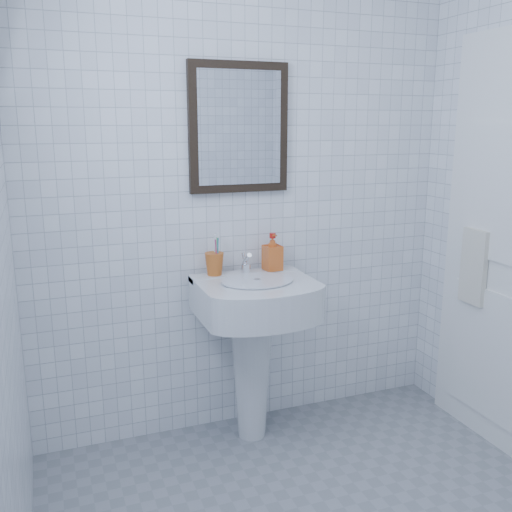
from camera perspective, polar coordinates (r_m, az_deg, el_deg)
name	(u,v)px	position (r m, az deg, el deg)	size (l,w,h in m)	color
wall_back	(246,189)	(2.88, -1.05, 6.70)	(2.20, 0.02, 2.50)	white
washbasin	(253,332)	(2.82, -0.28, -7.60)	(0.55, 0.41, 0.85)	silver
faucet	(246,265)	(2.82, -1.01, -0.87)	(0.05, 0.10, 0.11)	silver
toothbrush_cup	(214,264)	(2.79, -4.18, -0.79)	(0.09, 0.09, 0.11)	#C15B1F
soap_dispenser	(272,252)	(2.87, 1.66, 0.41)	(0.08, 0.09, 0.19)	#C24B12
wall_mirror	(239,128)	(2.83, -1.72, 12.68)	(0.50, 0.04, 0.62)	black
bathroom_door	(507,247)	(2.94, 23.81, 0.80)	(0.04, 0.80, 2.00)	white
towel_ring	(480,231)	(3.04, 21.50, 2.31)	(0.18, 0.18, 0.01)	silver
hand_towel	(474,267)	(3.06, 20.94, -1.02)	(0.03, 0.16, 0.38)	white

